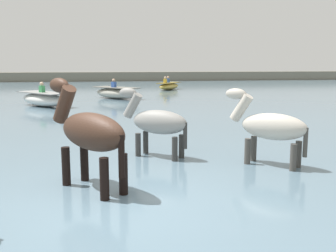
# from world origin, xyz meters

# --- Properties ---
(ground_plane) EXTENTS (120.00, 120.00, 0.00)m
(ground_plane) POSITION_xyz_m (0.00, 0.00, 0.00)
(ground_plane) COLOR #84755B
(water_surface) EXTENTS (90.00, 90.00, 0.37)m
(water_surface) POSITION_xyz_m (0.00, 10.00, 0.18)
(water_surface) COLOR slate
(water_surface) RESTS_ON ground
(horse_lead_grey) EXTENTS (1.49, 1.27, 1.82)m
(horse_lead_grey) POSITION_xyz_m (1.03, 2.56, 1.08)
(horse_lead_grey) COLOR gray
(horse_lead_grey) RESTS_ON ground
(horse_trailing_pinto) EXTENTS (1.43, 1.40, 1.85)m
(horse_trailing_pinto) POSITION_xyz_m (3.10, 1.50, 1.09)
(horse_trailing_pinto) COLOR beige
(horse_trailing_pinto) RESTS_ON ground
(horse_flank_dark_bay) EXTENTS (1.43, 1.76, 2.11)m
(horse_flank_dark_bay) POSITION_xyz_m (-0.31, 0.59, 1.25)
(horse_flank_dark_bay) COLOR #382319
(horse_flank_dark_bay) RESTS_ON ground
(boat_far_offshore) EXTENTS (2.31, 2.78, 1.02)m
(boat_far_offshore) POSITION_xyz_m (4.87, 23.74, 0.65)
(boat_far_offshore) COLOR gold
(boat_far_offshore) RESTS_ON water_surface
(boat_near_starboard) EXTENTS (2.83, 3.08, 1.13)m
(boat_near_starboard) POSITION_xyz_m (0.67, 16.77, 0.70)
(boat_near_starboard) COLOR #B2AD9E
(boat_near_starboard) RESTS_ON water_surface
(boat_distant_east) EXTENTS (2.83, 3.16, 1.13)m
(boat_distant_east) POSITION_xyz_m (-2.80, 13.32, 0.70)
(boat_distant_east) COLOR silver
(boat_distant_east) RESTS_ON water_surface
(far_shoreline) EXTENTS (80.00, 2.40, 1.38)m
(far_shoreline) POSITION_xyz_m (0.00, 39.46, 0.69)
(far_shoreline) COLOR #706B5B
(far_shoreline) RESTS_ON ground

